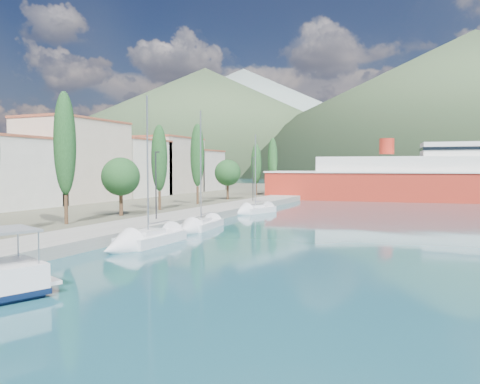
% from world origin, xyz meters
% --- Properties ---
extents(ground, '(1400.00, 1400.00, 0.00)m').
position_xyz_m(ground, '(0.00, 120.00, 0.00)').
color(ground, '#1D4F5C').
extents(quay, '(5.00, 88.00, 0.80)m').
position_xyz_m(quay, '(-9.00, 26.00, 0.40)').
color(quay, gray).
rests_on(quay, ground).
extents(land_strip, '(70.00, 148.00, 0.70)m').
position_xyz_m(land_strip, '(-47.00, 36.00, 0.35)').
color(land_strip, '#565644').
rests_on(land_strip, ground).
extents(town_buildings, '(9.20, 69.20, 11.30)m').
position_xyz_m(town_buildings, '(-32.00, 36.91, 5.57)').
color(town_buildings, beige).
rests_on(town_buildings, land_strip).
extents(tree_row, '(3.87, 62.18, 11.01)m').
position_xyz_m(tree_row, '(-14.24, 31.10, 5.85)').
color(tree_row, '#47301E').
rests_on(tree_row, land_strip).
extents(lamp_posts, '(0.15, 46.86, 6.06)m').
position_xyz_m(lamp_posts, '(-9.00, 16.50, 4.08)').
color(lamp_posts, '#2D2D33').
rests_on(lamp_posts, quay).
extents(sailboat_near, '(2.56, 7.95, 11.33)m').
position_xyz_m(sailboat_near, '(-4.48, 6.40, 0.31)').
color(sailboat_near, silver).
rests_on(sailboat_near, ground).
extents(sailboat_mid, '(2.83, 7.93, 11.17)m').
position_xyz_m(sailboat_mid, '(-4.80, 15.37, 0.28)').
color(sailboat_mid, silver).
rests_on(sailboat_mid, ground).
extents(sailboat_far, '(4.00, 7.27, 10.19)m').
position_xyz_m(sailboat_far, '(-6.08, 30.94, 0.29)').
color(sailboat_far, silver).
rests_on(sailboat_far, ground).
extents(ferry, '(55.37, 17.50, 10.81)m').
position_xyz_m(ferry, '(14.02, 62.91, 3.29)').
color(ferry, '#AE281A').
rests_on(ferry, ground).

